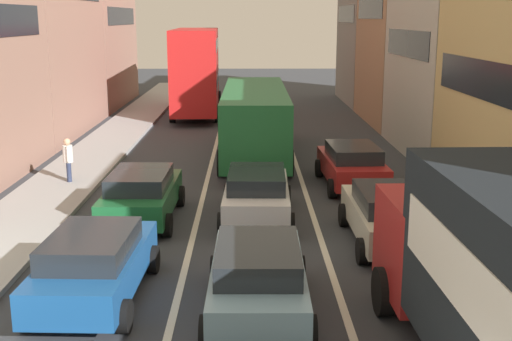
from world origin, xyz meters
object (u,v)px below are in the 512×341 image
pedestrian_near_kerb (68,159)px  sedan_left_lane_third (142,194)px  sedan_right_lane_behind_truck (389,214)px  bus_mid_queue_primary (255,116)px  sedan_centre_lane_second (258,276)px  bus_far_queue_secondary (196,67)px  wagon_left_lane_second (94,264)px  hatchback_centre_lane_third (257,193)px  wagon_right_lane_far (352,164)px

pedestrian_near_kerb → sedan_left_lane_third: bearing=110.2°
sedan_right_lane_behind_truck → bus_mid_queue_primary: bus_mid_queue_primary is taller
sedan_centre_lane_second → bus_far_queue_secondary: 27.69m
wagon_left_lane_second → bus_mid_queue_primary: bearing=-11.5°
bus_mid_queue_primary → hatchback_centre_lane_third: bearing=-179.9°
hatchback_centre_lane_third → pedestrian_near_kerb: pedestrian_near_kerb is taller
hatchback_centre_lane_third → sedan_right_lane_behind_truck: size_ratio=1.01×
hatchback_centre_lane_third → sedan_right_lane_behind_truck: 3.96m
wagon_left_lane_second → sedan_right_lane_behind_truck: size_ratio=1.01×
sedan_right_lane_behind_truck → bus_mid_queue_primary: (-3.33, 10.58, 0.96)m
wagon_left_lane_second → bus_far_queue_secondary: (0.08, 26.70, 2.03)m
wagon_left_lane_second → wagon_right_lane_far: same height
wagon_left_lane_second → sedan_left_lane_third: (0.11, 5.43, 0.00)m
bus_mid_queue_primary → pedestrian_near_kerb: size_ratio=6.33×
wagon_left_lane_second → sedan_centre_lane_second: bearing=-99.7°
sedan_centre_lane_second → hatchback_centre_lane_third: size_ratio=1.00×
sedan_centre_lane_second → sedan_right_lane_behind_truck: bearing=-39.2°
wagon_right_lane_far → bus_mid_queue_primary: 5.84m
bus_mid_queue_primary → sedan_left_lane_third: bearing=158.9°
wagon_right_lane_far → pedestrian_near_kerb: 9.84m
sedan_left_lane_third → hatchback_centre_lane_third: bearing=-88.4°
bus_mid_queue_primary → pedestrian_near_kerb: bearing=124.1°
sedan_centre_lane_second → sedan_right_lane_behind_truck: 5.33m
wagon_left_lane_second → hatchback_centre_lane_third: same height
pedestrian_near_kerb → wagon_right_lane_far: bearing=160.5°
sedan_centre_lane_second → hatchback_centre_lane_third: (0.06, 6.18, 0.00)m
sedan_right_lane_behind_truck → sedan_left_lane_third: bearing=72.5°
hatchback_centre_lane_third → bus_far_queue_secondary: 21.60m
hatchback_centre_lane_third → sedan_right_lane_behind_truck: same height
bus_mid_queue_primary → bus_far_queue_secondary: bearing=15.1°
bus_far_queue_secondary → sedan_right_lane_behind_truck: bearing=-165.9°
sedan_centre_lane_second → bus_mid_queue_primary: (0.09, 14.66, 0.96)m
wagon_left_lane_second → bus_mid_queue_primary: size_ratio=0.42×
wagon_left_lane_second → bus_mid_queue_primary: (3.44, 13.95, 0.96)m
sedan_centre_lane_second → wagon_left_lane_second: same height
sedan_centre_lane_second → wagon_left_lane_second: (-3.35, 0.72, 0.00)m
hatchback_centre_lane_third → bus_mid_queue_primary: bus_mid_queue_primary is taller
sedan_right_lane_behind_truck → pedestrian_near_kerb: (-9.87, 6.21, 0.15)m
hatchback_centre_lane_third → sedan_right_lane_behind_truck: (3.37, -2.09, 0.00)m
bus_far_queue_secondary → pedestrian_near_kerb: 17.52m
sedan_left_lane_third → wagon_left_lane_second: bearing=179.9°
wagon_right_lane_far → pedestrian_near_kerb: pedestrian_near_kerb is taller
hatchback_centre_lane_third → pedestrian_near_kerb: (-6.50, 4.12, 0.15)m
sedan_right_lane_behind_truck → bus_far_queue_secondary: size_ratio=0.41×
sedan_centre_lane_second → wagon_right_lane_far: bearing=-18.1°
bus_mid_queue_primary → bus_far_queue_secondary: bus_far_queue_secondary is taller
wagon_right_lane_far → bus_far_queue_secondary: size_ratio=0.41×
sedan_centre_lane_second → wagon_right_lane_far: same height
sedan_right_lane_behind_truck → wagon_right_lane_far: size_ratio=0.99×
wagon_right_lane_far → bus_far_queue_secondary: bus_far_queue_secondary is taller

